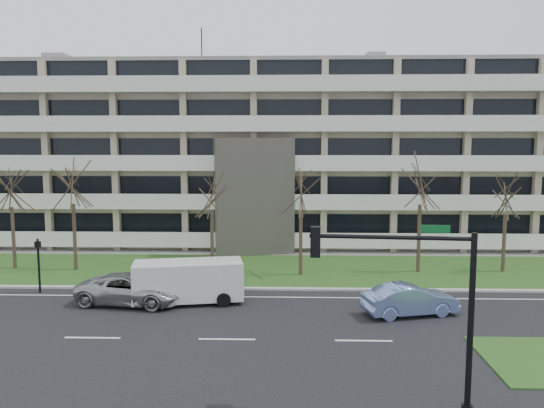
{
  "coord_description": "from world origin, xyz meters",
  "views": [
    {
      "loc": [
        2.65,
        -22.43,
        8.57
      ],
      "look_at": [
        1.69,
        10.0,
        4.87
      ],
      "focal_mm": 35.0,
      "sensor_mm": 36.0,
      "label": 1
    }
  ],
  "objects_px": {
    "blue_sedan": "(410,300)",
    "white_van": "(190,278)",
    "silver_pickup": "(131,289)",
    "pedestrian_signal": "(38,258)",
    "traffic_signal": "(416,292)"
  },
  "relations": [
    {
      "from": "silver_pickup",
      "to": "pedestrian_signal",
      "type": "xyz_separation_m",
      "value": [
        -5.94,
        1.96,
        1.2
      ]
    },
    {
      "from": "white_van",
      "to": "pedestrian_signal",
      "type": "height_order",
      "value": "pedestrian_signal"
    },
    {
      "from": "white_van",
      "to": "traffic_signal",
      "type": "height_order",
      "value": "traffic_signal"
    },
    {
      "from": "pedestrian_signal",
      "to": "blue_sedan",
      "type": "bearing_deg",
      "value": -4.93
    },
    {
      "from": "blue_sedan",
      "to": "pedestrian_signal",
      "type": "distance_m",
      "value": 20.81
    },
    {
      "from": "blue_sedan",
      "to": "white_van",
      "type": "height_order",
      "value": "white_van"
    },
    {
      "from": "silver_pickup",
      "to": "pedestrian_signal",
      "type": "bearing_deg",
      "value": 79.67
    },
    {
      "from": "pedestrian_signal",
      "to": "traffic_signal",
      "type": "bearing_deg",
      "value": -30.93
    },
    {
      "from": "blue_sedan",
      "to": "pedestrian_signal",
      "type": "xyz_separation_m",
      "value": [
        -20.49,
        3.43,
        1.22
      ]
    },
    {
      "from": "silver_pickup",
      "to": "white_van",
      "type": "distance_m",
      "value": 3.17
    },
    {
      "from": "silver_pickup",
      "to": "blue_sedan",
      "type": "xyz_separation_m",
      "value": [
        14.55,
        -1.47,
        -0.02
      ]
    },
    {
      "from": "silver_pickup",
      "to": "pedestrian_signal",
      "type": "height_order",
      "value": "pedestrian_signal"
    },
    {
      "from": "white_van",
      "to": "pedestrian_signal",
      "type": "xyz_separation_m",
      "value": [
        -9.05,
        1.67,
        0.66
      ]
    },
    {
      "from": "silver_pickup",
      "to": "blue_sedan",
      "type": "relative_size",
      "value": 1.22
    },
    {
      "from": "white_van",
      "to": "pedestrian_signal",
      "type": "bearing_deg",
      "value": 158.87
    }
  ]
}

